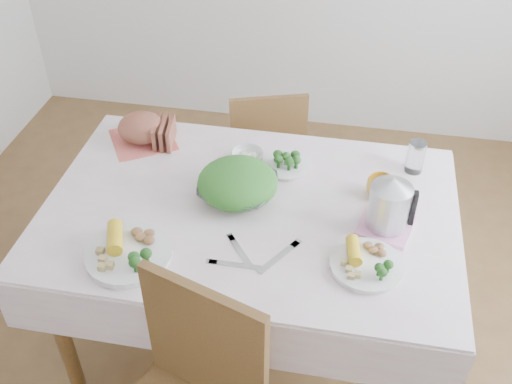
% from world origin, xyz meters
% --- Properties ---
extents(floor, '(3.60, 3.60, 0.00)m').
position_xyz_m(floor, '(0.00, 0.00, 0.00)').
color(floor, brown).
rests_on(floor, ground).
extents(dining_table, '(1.40, 0.90, 0.75)m').
position_xyz_m(dining_table, '(0.00, 0.00, 0.38)').
color(dining_table, brown).
rests_on(dining_table, floor).
extents(tablecloth, '(1.50, 1.00, 0.01)m').
position_xyz_m(tablecloth, '(0.00, 0.00, 0.76)').
color(tablecloth, silver).
rests_on(tablecloth, dining_table).
extents(chair_far, '(0.47, 0.47, 0.83)m').
position_xyz_m(chair_far, '(-0.09, 0.83, 0.47)').
color(chair_far, brown).
rests_on(chair_far, floor).
extents(salad_bowl, '(0.32, 0.32, 0.07)m').
position_xyz_m(salad_bowl, '(-0.05, 0.05, 0.80)').
color(salad_bowl, white).
rests_on(salad_bowl, tablecloth).
extents(dinner_plate_left, '(0.29, 0.29, 0.02)m').
position_xyz_m(dinner_plate_left, '(-0.34, -0.32, 0.77)').
color(dinner_plate_left, white).
rests_on(dinner_plate_left, tablecloth).
extents(dinner_plate_right, '(0.28, 0.28, 0.02)m').
position_xyz_m(dinner_plate_right, '(0.43, -0.23, 0.77)').
color(dinner_plate_right, white).
rests_on(dinner_plate_right, tablecloth).
extents(broccoli_plate, '(0.20, 0.20, 0.02)m').
position_xyz_m(broccoli_plate, '(0.09, 0.26, 0.77)').
color(broccoli_plate, beige).
rests_on(broccoli_plate, tablecloth).
extents(napkin, '(0.34, 0.34, 0.00)m').
position_xyz_m(napkin, '(-0.52, 0.34, 0.76)').
color(napkin, '#D96255').
rests_on(napkin, tablecloth).
extents(bread_loaf, '(0.21, 0.20, 0.12)m').
position_xyz_m(bread_loaf, '(-0.52, 0.34, 0.82)').
color(bread_loaf, brown).
rests_on(bread_loaf, napkin).
extents(fruit_bowl, '(0.13, 0.13, 0.04)m').
position_xyz_m(fruit_bowl, '(-0.06, 0.28, 0.78)').
color(fruit_bowl, white).
rests_on(fruit_bowl, tablecloth).
extents(yellow_mug, '(0.13, 0.13, 0.08)m').
position_xyz_m(yellow_mug, '(0.46, 0.15, 0.80)').
color(yellow_mug, gold).
rests_on(yellow_mug, tablecloth).
extents(glass_tumbler, '(0.07, 0.07, 0.13)m').
position_xyz_m(glass_tumbler, '(0.59, 0.33, 0.83)').
color(glass_tumbler, white).
rests_on(glass_tumbler, tablecloth).
extents(pink_tray, '(0.22, 0.22, 0.01)m').
position_xyz_m(pink_tray, '(0.49, -0.02, 0.77)').
color(pink_tray, '#F696C7').
rests_on(pink_tray, tablecloth).
extents(electric_kettle, '(0.17, 0.17, 0.20)m').
position_xyz_m(electric_kettle, '(0.49, -0.02, 0.88)').
color(electric_kettle, '#B2B5BA').
rests_on(electric_kettle, pink_tray).
extents(fork_left, '(0.12, 0.15, 0.00)m').
position_xyz_m(fork_left, '(0.01, -0.23, 0.76)').
color(fork_left, silver).
rests_on(fork_left, tablecloth).
extents(fork_right, '(0.12, 0.18, 0.00)m').
position_xyz_m(fork_right, '(0.14, -0.23, 0.76)').
color(fork_right, silver).
rests_on(fork_right, tablecloth).
extents(knife, '(0.17, 0.02, 0.00)m').
position_xyz_m(knife, '(0.01, -0.29, 0.76)').
color(knife, silver).
rests_on(knife, tablecloth).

